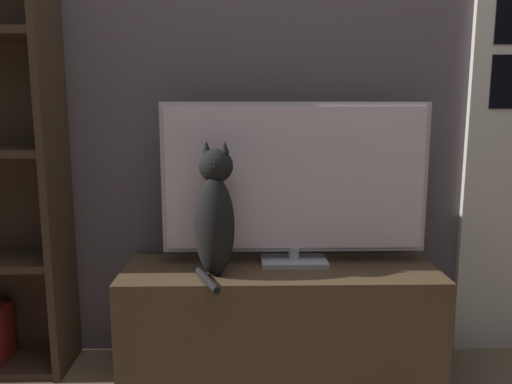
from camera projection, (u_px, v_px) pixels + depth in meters
The scene contains 4 objects.
wall_back at pixel (278, 63), 2.14m from camera, with size 4.80×0.05×2.60m.
tv_stand at pixel (280, 321), 2.07m from camera, with size 1.28×0.42×0.47m.
tv at pixel (295, 182), 2.04m from camera, with size 1.09×0.16×0.67m.
cat at pixel (215, 215), 1.91m from camera, with size 0.18×0.32×0.52m.
Camera 1 is at (-0.14, -0.98, 1.11)m, focal length 35.00 mm.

